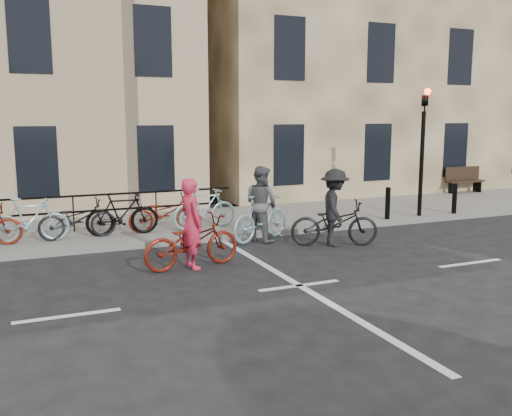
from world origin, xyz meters
name	(u,v)px	position (x,y,z in m)	size (l,w,h in m)	color
ground	(299,286)	(0.00, 0.00, 0.00)	(120.00, 120.00, 0.00)	black
sidewalk	(45,236)	(-4.00, 6.00, 0.07)	(46.00, 4.00, 0.15)	slate
building_east	(347,42)	(9.00, 13.00, 6.15)	(14.00, 10.00, 12.00)	#83704F
traffic_light	(423,136)	(6.20, 4.34, 2.45)	(0.18, 0.30, 3.90)	black
bollard_east	(388,203)	(5.00, 4.25, 0.60)	(0.14, 0.14, 0.90)	black
bollard_west	(455,198)	(7.40, 4.25, 0.60)	(0.14, 0.14, 0.90)	black
bench	(464,179)	(11.00, 7.73, 0.67)	(1.60, 0.41, 0.97)	black
parked_bikes	(52,220)	(-3.87, 5.04, 0.65)	(9.35, 1.23, 1.05)	black
cyclist_pink	(192,237)	(-1.42, 1.96, 0.63)	(2.13, 1.01, 1.82)	maroon
cyclist_grey	(261,211)	(0.87, 3.71, 0.74)	(1.96, 1.28, 1.84)	#96C0C4
cyclist_dark	(334,216)	(2.25, 2.55, 0.72)	(2.16, 1.40, 1.82)	black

